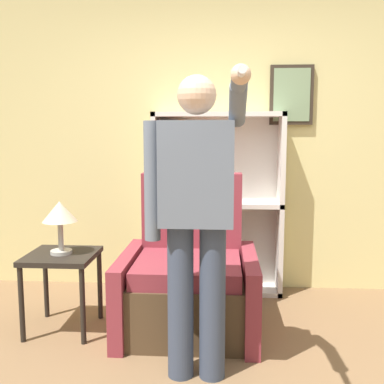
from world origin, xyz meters
name	(u,v)px	position (x,y,z in m)	size (l,w,h in m)	color
wall_back	(217,134)	(0.00, 2.03, 1.40)	(8.00, 0.11, 2.80)	#DBCC84
bookcase	(201,208)	(-0.13, 1.87, 0.75)	(1.13, 0.28, 1.59)	silver
armchair	(189,280)	(-0.18, 1.11, 0.35)	(0.97, 0.88, 1.11)	#4C3823
person_standing	(196,210)	(-0.09, 0.42, 0.99)	(0.56, 0.78, 1.73)	#384256
side_table	(62,266)	(-1.08, 0.99, 0.48)	(0.48, 0.48, 0.56)	black
table_lamp	(60,215)	(-1.08, 0.99, 0.85)	(0.24, 0.24, 0.38)	#B7B2A8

